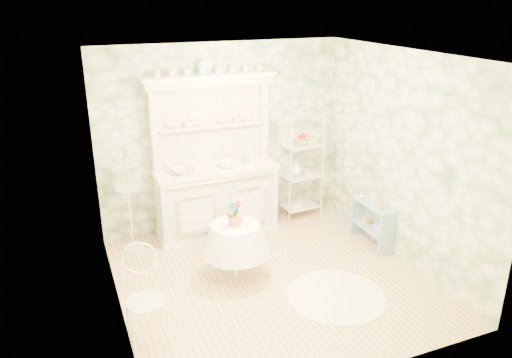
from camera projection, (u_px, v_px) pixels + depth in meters
name	position (u px, v px, depth m)	size (l,w,h in m)	color
floor	(271.00, 279.00, 6.15)	(3.60, 3.60, 0.00)	tan
ceiling	(274.00, 56.00, 5.21)	(3.60, 3.60, 0.00)	white
wall_left	(110.00, 200.00, 5.04)	(3.60, 3.60, 0.00)	#ECEACA
wall_right	(402.00, 158.00, 6.32)	(3.60, 3.60, 0.00)	#ECEACA
wall_back	(222.00, 137.00, 7.24)	(3.60, 3.60, 0.00)	#ECEACA
wall_front	(361.00, 246.00, 4.12)	(3.60, 3.60, 0.00)	#ECEACA
kitchen_dresser	(215.00, 158.00, 7.00)	(1.87, 0.61, 2.29)	silver
bakers_rack	(301.00, 160.00, 7.65)	(0.57, 0.40, 1.82)	white
side_shelf	(372.00, 224.00, 6.92)	(0.27, 0.72, 0.62)	#87A9C4
round_table	(236.00, 254.00, 6.10)	(0.58, 0.58, 0.64)	white
cafe_chair	(146.00, 304.00, 4.94)	(0.38, 0.38, 0.84)	white
birdcage_stand	(129.00, 201.00, 6.63)	(0.34, 0.34, 1.44)	white
floor_basket	(220.00, 236.00, 7.02)	(0.34, 0.34, 0.22)	#A18354
lace_rug	(336.00, 296.00, 5.81)	(1.15, 1.15, 0.01)	white
bowl_floral	(183.00, 173.00, 6.78)	(0.31, 0.31, 0.08)	white
bowl_white	(227.00, 166.00, 7.04)	(0.26, 0.26, 0.08)	white
cup_left	(188.00, 125.00, 6.86)	(0.12, 0.12, 0.09)	white
cup_right	(236.00, 121.00, 7.10)	(0.09, 0.09, 0.09)	white
potted_geranium	(233.00, 215.00, 5.90)	(0.16, 0.11, 0.31)	#3F7238
bottle_amber	(381.00, 206.00, 6.58)	(0.07, 0.07, 0.18)	#BC7C2F
bottle_blue	(373.00, 201.00, 6.80)	(0.05, 0.05, 0.11)	#93B9DB
bottle_glass	(362.00, 196.00, 6.99)	(0.06, 0.06, 0.08)	silver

